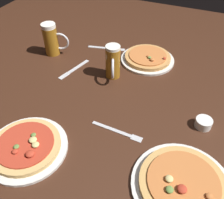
% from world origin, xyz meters
% --- Properties ---
extents(ground_plane, '(2.40, 2.40, 0.03)m').
position_xyz_m(ground_plane, '(0.00, 0.00, -0.01)').
color(ground_plane, '#3D2114').
extents(pizza_plate_near, '(0.33, 0.33, 0.05)m').
position_xyz_m(pizza_plate_near, '(0.36, -0.27, 0.02)').
color(pizza_plate_near, silver).
rests_on(pizza_plate_near, ground_plane).
extents(pizza_plate_far, '(0.29, 0.29, 0.05)m').
position_xyz_m(pizza_plate_far, '(0.04, 0.38, 0.02)').
color(pizza_plate_far, silver).
rests_on(pizza_plate_far, ground_plane).
extents(pizza_plate_side, '(0.30, 0.30, 0.05)m').
position_xyz_m(pizza_plate_side, '(-0.19, -0.35, 0.02)').
color(pizza_plate_side, silver).
rests_on(pizza_plate_side, ground_plane).
extents(beer_mug_dark, '(0.08, 0.13, 0.17)m').
position_xyz_m(beer_mug_dark, '(-0.07, 0.18, 0.08)').
color(beer_mug_dark, '#9E6619').
rests_on(beer_mug_dark, ground_plane).
extents(beer_mug_amber, '(0.14, 0.08, 0.18)m').
position_xyz_m(beer_mug_amber, '(-0.46, 0.25, 0.09)').
color(beer_mug_amber, '#9E6619').
rests_on(beer_mug_amber, ground_plane).
extents(ramekin_sauce, '(0.07, 0.07, 0.04)m').
position_xyz_m(ramekin_sauce, '(0.39, 0.02, 0.02)').
color(ramekin_sauce, white).
rests_on(ramekin_sauce, ground_plane).
extents(fork_left, '(0.21, 0.03, 0.01)m').
position_xyz_m(fork_left, '(0.09, -0.14, 0.00)').
color(fork_left, silver).
rests_on(fork_left, ground_plane).
extents(knife_right, '(0.22, 0.07, 0.01)m').
position_xyz_m(knife_right, '(-0.21, 0.41, 0.00)').
color(knife_right, silver).
rests_on(knife_right, ground_plane).
extents(knife_spare, '(0.07, 0.21, 0.01)m').
position_xyz_m(knife_spare, '(-0.28, 0.15, 0.00)').
color(knife_spare, silver).
rests_on(knife_spare, ground_plane).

